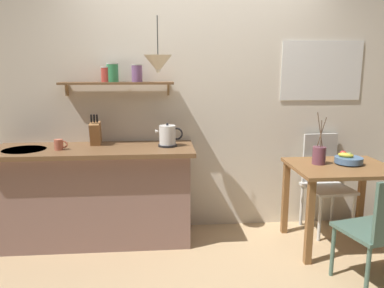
{
  "coord_description": "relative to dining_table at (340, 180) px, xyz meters",
  "views": [
    {
      "loc": [
        -0.39,
        -3.16,
        1.64
      ],
      "look_at": [
        -0.1,
        0.25,
        0.95
      ],
      "focal_mm": 35.52,
      "sensor_mm": 36.0,
      "label": 1
    }
  ],
  "objects": [
    {
      "name": "kitchen_counter",
      "position": [
        -2.24,
        0.28,
        -0.17
      ],
      "size": [
        1.83,
        0.63,
        0.92
      ],
      "color": "gray",
      "rests_on": "ground_plane"
    },
    {
      "name": "pendant_lamp",
      "position": [
        -1.63,
        0.19,
        1.04
      ],
      "size": [
        0.24,
        0.24,
        0.48
      ],
      "color": "black"
    },
    {
      "name": "dining_chair_near",
      "position": [
        -0.03,
        -0.72,
        -0.14
      ],
      "size": [
        0.53,
        0.52,
        0.89
      ],
      "color": "#4C6B5B",
      "rests_on": "ground_plane"
    },
    {
      "name": "twig_vase",
      "position": [
        -0.18,
        0.07,
        0.22
      ],
      "size": [
        0.12,
        0.12,
        0.48
      ],
      "color": "brown",
      "rests_on": "dining_table"
    },
    {
      "name": "wall_shelf",
      "position": [
        -2.01,
        0.46,
        0.91
      ],
      "size": [
        1.06,
        0.2,
        0.31
      ],
      "color": "brown"
    },
    {
      "name": "back_wall",
      "position": [
        -1.03,
        0.62,
        0.72
      ],
      "size": [
        6.8,
        0.11,
        2.7
      ],
      "color": "silver",
      "rests_on": "ground_plane"
    },
    {
      "name": "coffee_mug_by_sink",
      "position": [
        -2.53,
        0.2,
        0.33
      ],
      "size": [
        0.12,
        0.08,
        0.1
      ],
      "color": "#C6664C",
      "rests_on": "kitchen_counter"
    },
    {
      "name": "ground_plane",
      "position": [
        -1.24,
        -0.03,
        -0.64
      ],
      "size": [
        14.0,
        14.0,
        0.0
      ],
      "primitive_type": "plane",
      "color": "tan"
    },
    {
      "name": "dining_chair_far",
      "position": [
        0.03,
        0.39,
        -0.1
      ],
      "size": [
        0.46,
        0.48,
        0.98
      ],
      "color": "silver",
      "rests_on": "ground_plane"
    },
    {
      "name": "electric_kettle",
      "position": [
        -1.56,
        0.28,
        0.38
      ],
      "size": [
        0.26,
        0.18,
        0.22
      ],
      "color": "black",
      "rests_on": "kitchen_counter"
    },
    {
      "name": "dining_table",
      "position": [
        0.0,
        0.0,
        0.0
      ],
      "size": [
        0.89,
        0.72,
        0.77
      ],
      "color": "brown",
      "rests_on": "ground_plane"
    },
    {
      "name": "knife_block",
      "position": [
        -2.23,
        0.39,
        0.4
      ],
      "size": [
        0.09,
        0.16,
        0.3
      ],
      "color": "#9E6B3D",
      "rests_on": "kitchen_counter"
    },
    {
      "name": "fruit_bowl",
      "position": [
        0.08,
        0.05,
        0.18
      ],
      "size": [
        0.25,
        0.25,
        0.12
      ],
      "color": "#51759E",
      "rests_on": "dining_table"
    }
  ]
}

